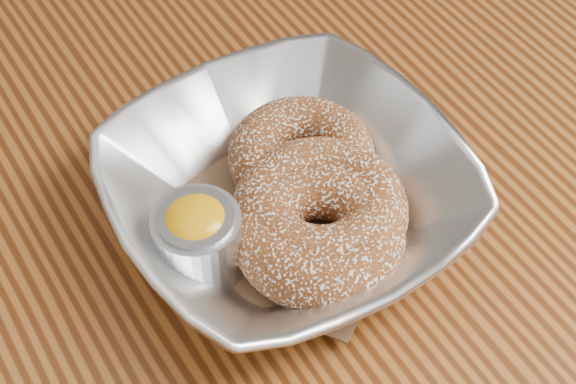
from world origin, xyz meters
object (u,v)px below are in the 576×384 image
donut_front (319,234)px  donut_extra (320,210)px  serving_bowl (288,195)px  donut_back (301,156)px  table (148,306)px  ramekin (198,239)px

donut_front → donut_extra: (0.01, 0.01, 0.00)m
serving_bowl → donut_extra: serving_bowl is taller
donut_back → donut_extra: bearing=-108.7°
donut_back → donut_front: bearing=-113.3°
donut_front → table: bearing=135.4°
donut_front → ramekin: size_ratio=1.90×
donut_extra → ramekin: bearing=168.5°
table → serving_bowl: (0.09, -0.05, 0.13)m
donut_front → donut_extra: 0.02m
table → ramekin: bearing=-68.2°
serving_bowl → donut_front: bearing=-91.6°
ramekin → donut_front: bearing=-24.7°
donut_front → ramekin: (-0.07, 0.03, 0.01)m
donut_back → serving_bowl: bearing=-136.9°
donut_front → ramekin: bearing=155.3°
donut_back → donut_extra: donut_extra is taller
table → donut_front: donut_front is taller
serving_bowl → ramekin: 0.07m
donut_back → ramekin: bearing=-161.9°
serving_bowl → ramekin: bearing=-174.3°
donut_front → serving_bowl: bearing=88.4°
donut_extra → serving_bowl: bearing=113.0°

